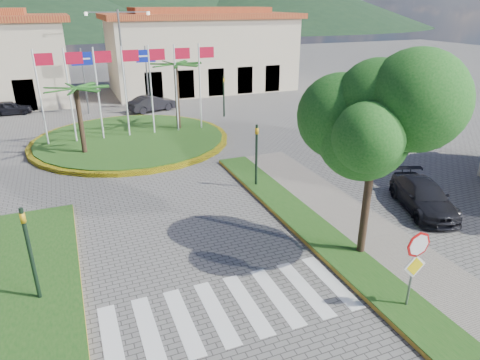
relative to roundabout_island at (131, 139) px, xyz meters
name	(u,v)px	position (x,y,z in m)	size (l,w,h in m)	color
sidewalk_right	(434,298)	(6.00, -20.00, -0.10)	(4.00, 28.00, 0.15)	gray
verge_right	(403,307)	(4.80, -20.00, -0.09)	(1.60, 28.00, 0.18)	#194914
crosswalk	(229,309)	(0.00, -18.00, -0.17)	(8.00, 3.00, 0.01)	silver
roundabout_island	(131,139)	(0.00, 0.00, 0.00)	(12.70, 12.70, 6.00)	yellow
stop_sign	(416,259)	(4.90, -20.04, 1.61)	(0.80, 0.11, 2.65)	slate
deciduous_tree	(377,115)	(5.50, -17.00, 5.00)	(3.60, 3.60, 6.80)	black
traffic_light_left	(29,247)	(-5.20, -15.50, 1.77)	(0.15, 0.18, 3.20)	black
traffic_light_right	(256,150)	(4.50, -10.00, 1.77)	(0.15, 0.18, 3.20)	black
traffic_light_far	(224,92)	(8.00, 4.00, 1.77)	(0.18, 0.15, 3.20)	black
direction_sign_west	(83,70)	(-2.00, 8.97, 3.35)	(1.60, 0.14, 5.20)	slate
direction_sign_east	(146,67)	(3.00, 8.97, 3.35)	(1.60, 0.14, 5.20)	slate
street_lamp_centre	(122,57)	(1.00, 8.00, 4.32)	(4.80, 0.16, 8.00)	slate
building_right	(201,51)	(10.00, 16.00, 3.73)	(19.08, 9.54, 8.05)	beige
hill_far_east	(283,1)	(70.00, 113.00, 8.82)	(120.00, 120.00, 18.00)	black
hill_near_back	(25,4)	(-10.00, 108.00, 7.82)	(110.00, 110.00, 16.00)	black
car_dark_a	(9,108)	(-7.95, 11.15, 0.39)	(1.34, 3.34, 1.14)	black
car_dark_b	(152,103)	(3.06, 8.00, 0.48)	(1.39, 3.98, 1.31)	black
car_side_right	(423,196)	(10.27, -15.00, 0.46)	(1.78, 4.39, 1.27)	black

